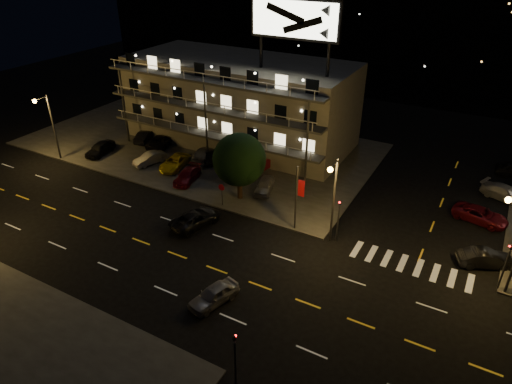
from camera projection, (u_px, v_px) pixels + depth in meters
The scene contains 27 objects.
ground at pixel (197, 262), 37.66m from camera, with size 140.00×140.00×0.00m, color black.
curb_nw at pixel (199, 144), 58.80m from camera, with size 44.00×24.00×0.15m, color #333331.
motel at pixel (241, 101), 57.44m from camera, with size 28.00×13.80×18.10m.
hill_backdrop at pixel (379, 8), 86.86m from camera, with size 120.00×25.00×24.00m.
streetlight_nw at pixel (49, 121), 52.32m from camera, with size 0.44×1.92×8.00m.
streetlight_nc at pixel (333, 193), 37.66m from camera, with size 0.44×1.92×8.00m.
signal_nw at pixel (339, 216), 39.04m from camera, with size 0.20×0.27×4.60m.
signal_sw at pixel (235, 355), 26.11m from camera, with size 0.20×0.27×4.60m.
signal_ne at pixel (506, 262), 33.52m from camera, with size 0.27×0.20×4.60m.
banner_north at pixel (297, 197), 40.21m from camera, with size 0.83×0.16×6.40m.
stop_sign at pixel (222, 191), 44.62m from camera, with size 0.91×0.11×2.61m.
tree at pixel (239, 161), 44.69m from camera, with size 5.50×5.29×6.92m.
lot_car_0 at pixel (100, 148), 55.66m from camera, with size 1.75×4.35×1.48m, color black.
lot_car_1 at pixel (150, 158), 53.31m from camera, with size 1.40×4.02×1.33m, color gray.
lot_car_2 at pixel (175, 163), 52.38m from camera, with size 2.16×4.67×1.30m, color yellow.
lot_car_3 at pixel (187, 176), 49.53m from camera, with size 1.80×4.42×1.28m, color maroon.
lot_car_4 at pixel (265, 186), 47.53m from camera, with size 1.57×3.90×1.33m, color gray.
lot_car_5 at pixel (146, 136), 59.19m from camera, with size 1.50×4.29×1.41m, color black.
lot_car_6 at pixel (162, 140), 57.90m from camera, with size 2.36×5.13×1.42m, color black.
lot_car_7 at pixel (203, 155), 54.10m from camera, with size 2.05×5.05×1.46m, color gray.
lot_car_8 at pixel (217, 156), 53.67m from camera, with size 1.78×4.42×1.51m, color black.
lot_car_9 at pixel (261, 164), 51.88m from camera, with size 1.64×4.69×1.55m, color maroon.
side_car_0 at pixel (485, 258), 36.93m from camera, with size 1.55×4.43×1.46m, color black.
side_car_1 at pixel (480, 215), 42.75m from camera, with size 2.26×4.90×1.36m, color maroon.
side_car_2 at pixel (506, 193), 46.25m from camera, with size 2.02×4.98×1.44m, color gray.
road_car_east at pixel (214, 295), 33.22m from camera, with size 1.63×4.06×1.38m, color gray.
road_car_west at pixel (196, 219), 42.18m from camera, with size 2.32×5.03×1.40m, color black.
Camera 1 is at (18.92, -23.77, 23.53)m, focal length 32.00 mm.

